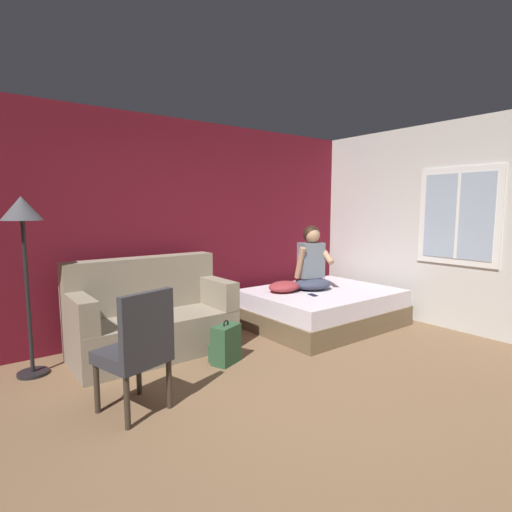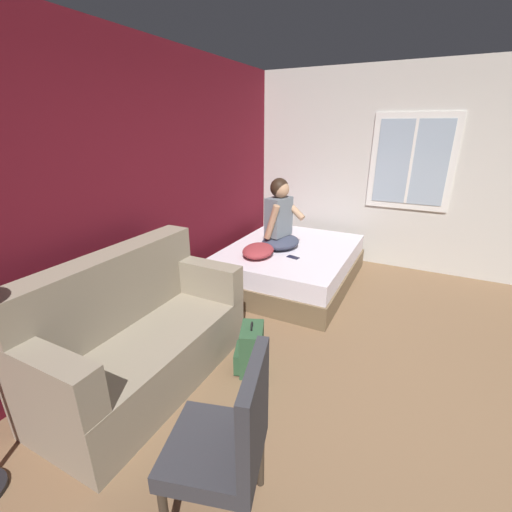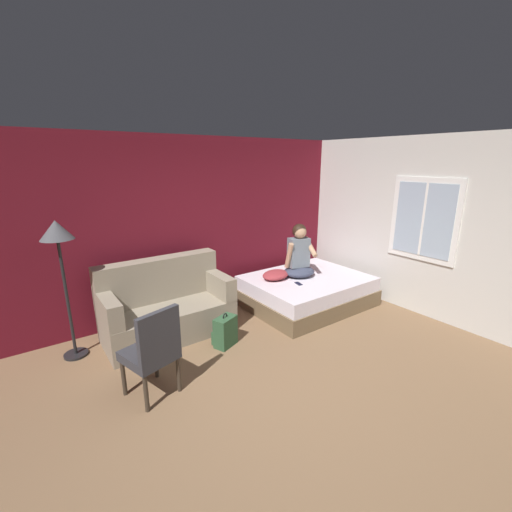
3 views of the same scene
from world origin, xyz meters
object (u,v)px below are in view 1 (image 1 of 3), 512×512
Objects in this scene: person_seated at (312,264)px; cell_phone at (313,295)px; side_chair at (137,347)px; throw_pillow at (284,287)px; bed at (322,307)px; floor_lamp at (23,226)px; couch at (151,318)px; backpack at (225,345)px.

cell_phone is (-0.26, -0.29, -0.35)m from person_seated.
side_chair is 2.61m from throw_pillow.
bed is at bearing -58.60° from person_seated.
person_seated is 1.82× the size of throw_pillow.
person_seated is 0.51× the size of floor_lamp.
floor_lamp is at bearing 173.35° from person_seated.
couch is 3.72× the size of backpack.
couch is at bearing 170.13° from bed.
floor_lamp is at bearing 171.37° from bed.
floor_lamp is at bearing 174.38° from throw_pillow.
floor_lamp is (-3.35, 0.39, 0.59)m from person_seated.
cell_phone is at bearing 7.57° from backpack.
side_chair is 6.81× the size of cell_phone.
throw_pillow is 0.42m from cell_phone.
throw_pillow is at bearing 165.96° from person_seated.
couch is 1.00× the size of floor_lamp.
backpack is (-1.72, -0.48, -0.64)m from person_seated.
throw_pillow reaches higher than cell_phone.
couch is at bearing -6.15° from floor_lamp.
cell_phone is 3.30m from floor_lamp.
person_seated is at bearing -6.91° from couch.
person_seated is at bearing -6.65° from floor_lamp.
backpack is (0.48, -0.75, -0.20)m from couch.
person_seated reaches higher than backpack.
couch reaches higher than bed.
couch is at bearing 173.09° from person_seated.
backpack is at bearing 19.91° from cell_phone.
backpack is at bearing 22.30° from side_chair.
throw_pillow is (-0.48, 0.23, 0.31)m from bed.
person_seated reaches higher than throw_pillow.
side_chair reaches higher than throw_pillow.
throw_pillow is (-0.40, 0.10, -0.29)m from person_seated.
cell_phone is at bearing -16.05° from couch.
bed is 1.99× the size of side_chair.
side_chair is at bearing -157.70° from backpack.
throw_pillow is (1.31, 0.58, 0.36)m from backpack.
couch is 1.35m from side_chair.
couch is 1.56m from floor_lamp.
bed is 0.62m from person_seated.
person_seated reaches higher than cell_phone.
throw_pillow is at bearing -5.27° from couch.
couch is at bearing 63.15° from side_chair.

